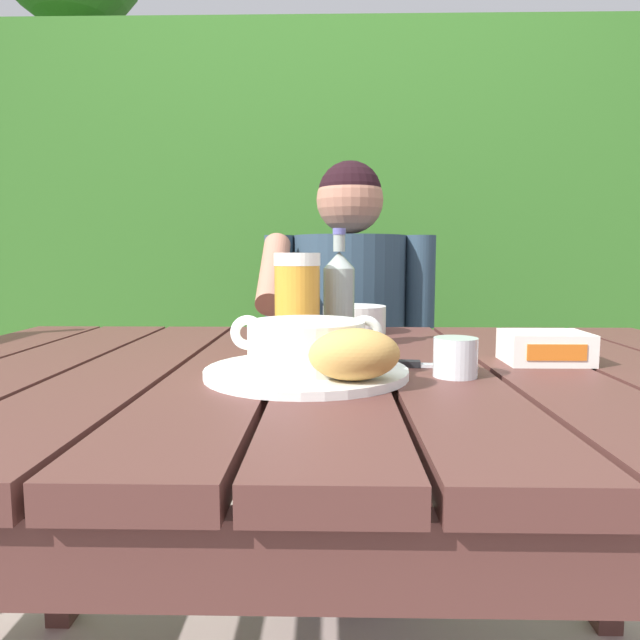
# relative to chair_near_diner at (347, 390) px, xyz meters

# --- Properties ---
(dining_table) EXTENTS (1.43, 0.96, 0.74)m
(dining_table) POSITION_rel_chair_near_diner_xyz_m (-0.05, -0.92, 0.18)
(dining_table) COLOR #4F2C27
(dining_table) RESTS_ON ground_plane
(hedge_backdrop) EXTENTS (3.88, 0.80, 2.71)m
(hedge_backdrop) POSITION_rel_chair_near_diner_xyz_m (-0.15, 0.91, 0.56)
(hedge_backdrop) COLOR #306522
(hedge_backdrop) RESTS_ON ground_plane
(chair_near_diner) EXTENTS (0.47, 0.42, 0.98)m
(chair_near_diner) POSITION_rel_chair_near_diner_xyz_m (0.00, 0.00, 0.00)
(chair_near_diner) COLOR #4D2824
(chair_near_diner) RESTS_ON ground_plane
(person_eating) EXTENTS (0.48, 0.47, 1.18)m
(person_eating) POSITION_rel_chair_near_diner_xyz_m (-0.00, -0.20, 0.21)
(person_eating) COLOR #2A3E4F
(person_eating) RESTS_ON ground_plane
(serving_plate) EXTENTS (0.29, 0.29, 0.01)m
(serving_plate) POSITION_rel_chair_near_diner_xyz_m (-0.09, -1.00, 0.26)
(serving_plate) COLOR white
(serving_plate) RESTS_ON dining_table
(soup_bowl) EXTENTS (0.22, 0.17, 0.08)m
(soup_bowl) POSITION_rel_chair_near_diner_xyz_m (-0.09, -1.00, 0.31)
(soup_bowl) COLOR white
(soup_bowl) RESTS_ON serving_plate
(bread_roll) EXTENTS (0.14, 0.12, 0.07)m
(bread_roll) POSITION_rel_chair_near_diner_xyz_m (-0.02, -1.08, 0.30)
(bread_roll) COLOR tan
(bread_roll) RESTS_ON serving_plate
(beer_glass) EXTENTS (0.08, 0.08, 0.18)m
(beer_glass) POSITION_rel_chair_near_diner_xyz_m (-0.11, -0.78, 0.35)
(beer_glass) COLOR orange
(beer_glass) RESTS_ON dining_table
(beer_bottle) EXTENTS (0.06, 0.06, 0.22)m
(beer_bottle) POSITION_rel_chair_near_diner_xyz_m (-0.04, -0.73, 0.35)
(beer_bottle) COLOR gray
(beer_bottle) RESTS_ON dining_table
(water_glass_small) EXTENTS (0.06, 0.06, 0.06)m
(water_glass_small) POSITION_rel_chair_near_diner_xyz_m (0.13, -1.00, 0.29)
(water_glass_small) COLOR silver
(water_glass_small) RESTS_ON dining_table
(butter_tub) EXTENTS (0.13, 0.10, 0.05)m
(butter_tub) POSITION_rel_chair_near_diner_xyz_m (0.29, -0.89, 0.28)
(butter_tub) COLOR white
(butter_tub) RESTS_ON dining_table
(table_knife) EXTENTS (0.15, 0.03, 0.01)m
(table_knife) POSITION_rel_chair_near_diner_xyz_m (0.08, -0.93, 0.26)
(table_knife) COLOR silver
(table_knife) RESTS_ON dining_table
(diner_bowl) EXTENTS (0.14, 0.14, 0.06)m
(diner_bowl) POSITION_rel_chair_near_diner_xyz_m (-0.00, -0.54, 0.29)
(diner_bowl) COLOR white
(diner_bowl) RESTS_ON dining_table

